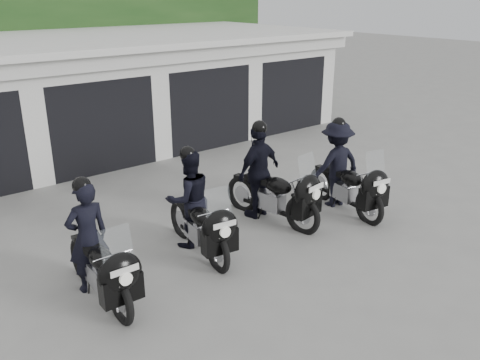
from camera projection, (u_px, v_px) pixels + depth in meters
ground at (254, 258)px, 8.35m from camera, size 80.00×80.00×0.00m
garage_block at (61, 97)px, 13.72m from camera, size 16.40×6.80×2.96m
background_vegetation at (13, 34)px, 17.01m from camera, size 20.00×3.90×5.80m
police_bike_a at (96, 252)px, 7.04m from camera, size 0.64×2.07×1.80m
police_bike_b at (194, 207)px, 8.40m from camera, size 0.92×2.09×1.82m
police_bike_c at (266, 178)px, 9.52m from camera, size 1.14×2.24×1.96m
police_bike_d at (341, 170)px, 10.03m from camera, size 1.21×2.15×1.88m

